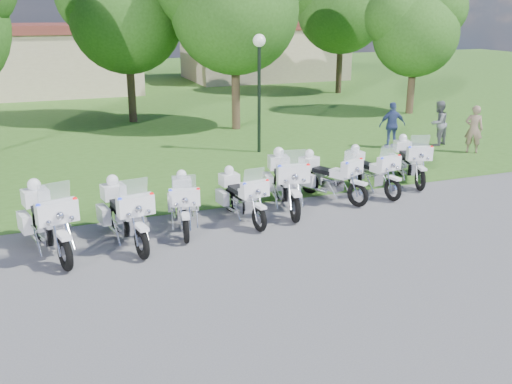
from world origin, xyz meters
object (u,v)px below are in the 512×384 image
object	(u,v)px
motorcycle_5	(329,176)
bystander_c	(392,125)
motorcycle_1	(125,212)
motorcycle_2	(184,202)
motorcycle_7	(410,160)
bystander_a	(474,129)
bystander_b	(438,123)
motorcycle_6	(370,170)
motorcycle_3	(241,195)
motorcycle_4	(285,181)
lamp_post	(259,64)
motorcycle_0	(47,220)

from	to	relation	value
motorcycle_5	bystander_c	bearing A→B (deg)	-162.17
motorcycle_1	bystander_c	distance (m)	12.06
motorcycle_2	motorcycle_7	bearing A→B (deg)	-157.95
bystander_a	motorcycle_7	bearing A→B (deg)	66.86
bystander_b	motorcycle_6	bearing A→B (deg)	17.55
motorcycle_3	motorcycle_7	size ratio (longest dim) A/B	0.96
motorcycle_2	motorcycle_4	xyz separation A→B (m)	(2.80, 0.46, 0.10)
motorcycle_2	lamp_post	world-z (taller)	lamp_post
motorcycle_6	motorcycle_1	bearing A→B (deg)	1.27
motorcycle_1	motorcycle_7	world-z (taller)	motorcycle_1
motorcycle_7	motorcycle_6	bearing A→B (deg)	33.26
motorcycle_0	motorcycle_5	xyz separation A→B (m)	(7.25, 1.12, -0.09)
motorcycle_1	motorcycle_5	distance (m)	5.76
motorcycle_7	motorcycle_2	bearing A→B (deg)	26.94
motorcycle_1	motorcycle_2	bearing A→B (deg)	-173.32
motorcycle_0	motorcycle_5	distance (m)	7.33
motorcycle_2	lamp_post	size ratio (longest dim) A/B	0.53
motorcycle_2	motorcycle_3	size ratio (longest dim) A/B	1.01
motorcycle_1	motorcycle_2	distance (m)	1.48
motorcycle_1	bystander_b	bearing A→B (deg)	-166.19
motorcycle_7	motorcycle_1	bearing A→B (deg)	27.85
motorcycle_1	motorcycle_3	xyz separation A→B (m)	(2.88, 0.46, -0.08)
motorcycle_7	bystander_b	xyz separation A→B (m)	(3.82, 3.60, 0.19)
bystander_a	bystander_c	world-z (taller)	bystander_a
motorcycle_6	bystander_b	bearing A→B (deg)	-152.20
motorcycle_0	motorcycle_2	bearing A→B (deg)	173.53
motorcycle_6	lamp_post	distance (m)	6.19
motorcycle_2	motorcycle_6	world-z (taller)	motorcycle_6
motorcycle_2	bystander_b	xyz separation A→B (m)	(11.09, 4.98, 0.22)
motorcycle_2	motorcycle_6	bearing A→B (deg)	-159.90
motorcycle_3	bystander_b	world-z (taller)	bystander_b
motorcycle_3	bystander_c	distance (m)	9.35
motorcycle_0	bystander_b	size ratio (longest dim) A/B	1.52
motorcycle_4	lamp_post	size ratio (longest dim) A/B	0.62
bystander_a	bystander_b	distance (m)	1.48
motorcycle_2	bystander_c	world-z (taller)	bystander_c
motorcycle_1	bystander_c	world-z (taller)	bystander_c
motorcycle_3	motorcycle_4	distance (m)	1.41
lamp_post	bystander_a	size ratio (longest dim) A/B	2.43
motorcycle_6	motorcycle_3	bearing A→B (deg)	2.10
motorcycle_6	motorcycle_7	xyz separation A→B (m)	(1.67, 0.51, 0.02)
motorcycle_3	motorcycle_5	world-z (taller)	motorcycle_5
motorcycle_0	motorcycle_2	xyz separation A→B (m)	(3.02, 0.39, -0.11)
motorcycle_1	motorcycle_4	world-z (taller)	motorcycle_4
bystander_a	motorcycle_4	bearing A→B (deg)	59.24
bystander_a	bystander_b	xyz separation A→B (m)	(-0.43, 1.42, -0.01)
lamp_post	bystander_b	xyz separation A→B (m)	(6.72, -1.41, -2.29)
motorcycle_0	motorcycle_1	world-z (taller)	motorcycle_0
bystander_b	bystander_c	world-z (taller)	bystander_c
lamp_post	bystander_c	bearing A→B (deg)	-13.31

